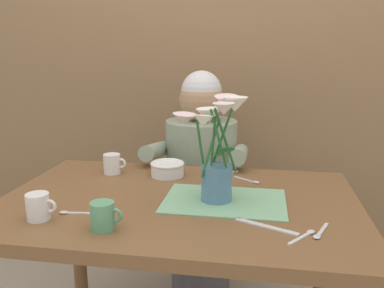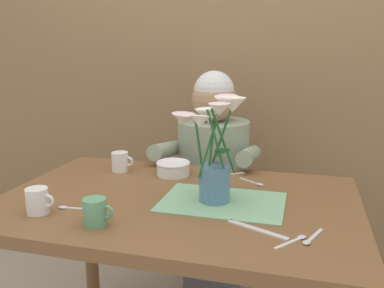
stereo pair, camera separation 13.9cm
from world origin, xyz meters
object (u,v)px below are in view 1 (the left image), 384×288
at_px(seated_person, 201,188).
at_px(coffee_cup, 103,216).
at_px(flower_vase, 216,145).
at_px(ceramic_bowl, 167,168).
at_px(dinner_knife, 266,227).
at_px(ceramic_mug, 112,164).
at_px(tea_cup, 39,207).

relative_size(seated_person, coffee_cup, 12.20).
xyz_separation_m(flower_vase, ceramic_bowl, (-0.22, 0.24, -0.16)).
bearing_deg(dinner_knife, seated_person, 135.40).
bearing_deg(seated_person, coffee_cup, -94.74).
relative_size(seated_person, ceramic_mug, 12.20).
relative_size(ceramic_mug, coffee_cup, 1.00).
relative_size(dinner_knife, ceramic_mug, 2.04).
distance_m(dinner_knife, ceramic_mug, 0.74).
distance_m(flower_vase, coffee_cup, 0.42).
height_order(ceramic_bowl, tea_cup, tea_cup).
relative_size(coffee_cup, tea_cup, 1.00).
bearing_deg(ceramic_bowl, coffee_cup, -97.24).
relative_size(ceramic_mug, tea_cup, 1.00).
bearing_deg(dinner_knife, ceramic_bowl, 156.63).
relative_size(flower_vase, dinner_knife, 1.84).
distance_m(ceramic_bowl, tea_cup, 0.56).
height_order(flower_vase, coffee_cup, flower_vase).
height_order(ceramic_bowl, ceramic_mug, ceramic_mug).
relative_size(seated_person, dinner_knife, 5.97).
relative_size(flower_vase, coffee_cup, 3.75).
xyz_separation_m(flower_vase, tea_cup, (-0.50, -0.24, -0.15)).
bearing_deg(coffee_cup, flower_vase, 44.25).
bearing_deg(dinner_knife, ceramic_mug, 170.01).
bearing_deg(tea_cup, seated_person, 67.18).
bearing_deg(flower_vase, tea_cup, -153.93).
xyz_separation_m(seated_person, tea_cup, (-0.36, -0.85, 0.22)).
bearing_deg(tea_cup, coffee_cup, -8.72).
height_order(dinner_knife, coffee_cup, coffee_cup).
bearing_deg(tea_cup, ceramic_mug, 83.70).
height_order(seated_person, dinner_knife, seated_person).
xyz_separation_m(ceramic_bowl, coffee_cup, (-0.07, -0.51, 0.01)).
xyz_separation_m(dinner_knife, coffee_cup, (-0.45, -0.09, 0.04)).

